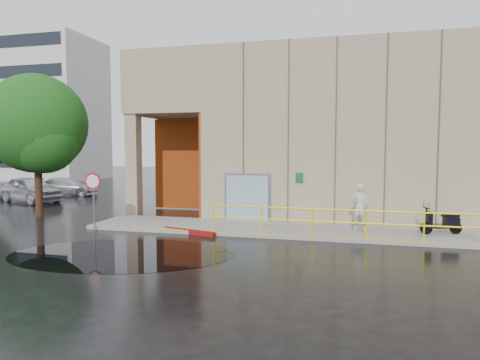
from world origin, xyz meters
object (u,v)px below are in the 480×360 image
object	(u,v)px
car_c	(66,187)
stop_sign	(93,188)
red_curb	(189,232)
person	(360,207)
tree_near	(38,128)
scooter	(442,216)
car_a	(30,189)

from	to	relation	value
car_c	stop_sign	bearing A→B (deg)	-154.50
red_curb	car_c	xyz separation A→B (m)	(-13.50, 10.83, 0.54)
person	tree_near	bearing A→B (deg)	2.23
scooter	car_a	size ratio (longest dim) A/B	0.34
scooter	car_c	size ratio (longest dim) A/B	0.37
scooter	red_curb	distance (m)	9.63
tree_near	car_a	bearing A→B (deg)	134.28
car_a	tree_near	xyz separation A→B (m)	(4.62, -4.73, 3.56)
car_c	scooter	bearing A→B (deg)	-126.89
person	car_a	size ratio (longest dim) A/B	0.39
scooter	red_curb	world-z (taller)	scooter
person	car_c	distance (m)	22.08
car_c	tree_near	xyz separation A→B (m)	(4.88, -8.57, 3.74)
car_a	car_c	size ratio (longest dim) A/B	1.10
stop_sign	tree_near	xyz separation A→B (m)	(-4.62, 2.57, 2.61)
person	car_c	xyz separation A→B (m)	(-20.00, 9.36, -0.46)
red_curb	tree_near	bearing A→B (deg)	165.30
car_a	car_c	world-z (taller)	car_a
person	car_a	distance (m)	20.50
red_curb	tree_near	world-z (taller)	tree_near
scooter	stop_sign	size ratio (longest dim) A/B	0.68
car_c	tree_near	distance (m)	10.54
tree_near	stop_sign	bearing A→B (deg)	-29.08
scooter	tree_near	size ratio (longest dim) A/B	0.23
red_curb	person	bearing A→B (deg)	12.77
red_curb	car_a	bearing A→B (deg)	152.14
scooter	person	bearing A→B (deg)	165.06
person	tree_near	size ratio (longest dim) A/B	0.27
scooter	car_a	world-z (taller)	car_a
person	tree_near	distance (m)	15.49
car_a	tree_near	distance (m)	7.51
person	car_a	world-z (taller)	person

